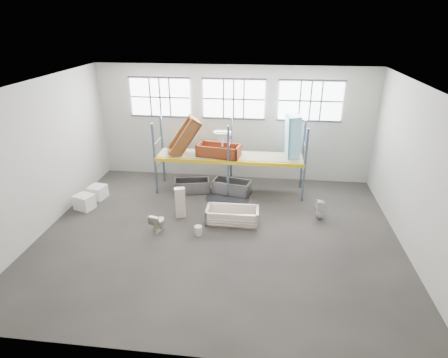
# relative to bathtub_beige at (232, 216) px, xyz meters

# --- Properties ---
(floor) EXTENTS (12.00, 10.00, 0.10)m
(floor) POSITION_rel_bathtub_beige_xyz_m (-0.38, -0.84, -0.33)
(floor) COLOR #49443E
(floor) RESTS_ON ground
(ceiling) EXTENTS (12.00, 10.00, 0.10)m
(ceiling) POSITION_rel_bathtub_beige_xyz_m (-0.38, -0.84, 4.77)
(ceiling) COLOR silver
(ceiling) RESTS_ON ground
(wall_back) EXTENTS (12.00, 0.10, 5.00)m
(wall_back) POSITION_rel_bathtub_beige_xyz_m (-0.38, 4.21, 2.22)
(wall_back) COLOR #B9B5AB
(wall_back) RESTS_ON ground
(wall_front) EXTENTS (12.00, 0.10, 5.00)m
(wall_front) POSITION_rel_bathtub_beige_xyz_m (-0.38, -5.89, 2.22)
(wall_front) COLOR #A9A69D
(wall_front) RESTS_ON ground
(wall_left) EXTENTS (0.10, 10.00, 5.00)m
(wall_left) POSITION_rel_bathtub_beige_xyz_m (-6.43, -0.84, 2.22)
(wall_left) COLOR #AAA79D
(wall_left) RESTS_ON ground
(wall_right) EXTENTS (0.10, 10.00, 5.00)m
(wall_right) POSITION_rel_bathtub_beige_xyz_m (5.67, -0.84, 2.22)
(wall_right) COLOR #B0ADA3
(wall_right) RESTS_ON ground
(window_left) EXTENTS (2.60, 0.04, 1.60)m
(window_left) POSITION_rel_bathtub_beige_xyz_m (-3.58, 4.10, 3.32)
(window_left) COLOR white
(window_left) RESTS_ON wall_back
(window_mid) EXTENTS (2.60, 0.04, 1.60)m
(window_mid) POSITION_rel_bathtub_beige_xyz_m (-0.38, 4.10, 3.32)
(window_mid) COLOR white
(window_mid) RESTS_ON wall_back
(window_right) EXTENTS (2.60, 0.04, 1.60)m
(window_right) POSITION_rel_bathtub_beige_xyz_m (2.82, 4.10, 3.32)
(window_right) COLOR white
(window_right) RESTS_ON wall_back
(rack_upright_la) EXTENTS (0.08, 0.08, 3.00)m
(rack_upright_la) POSITION_rel_bathtub_beige_xyz_m (-3.38, 2.06, 1.22)
(rack_upright_la) COLOR slate
(rack_upright_la) RESTS_ON floor
(rack_upright_lb) EXTENTS (0.08, 0.08, 3.00)m
(rack_upright_lb) POSITION_rel_bathtub_beige_xyz_m (-3.38, 3.26, 1.22)
(rack_upright_lb) COLOR slate
(rack_upright_lb) RESTS_ON floor
(rack_upright_ma) EXTENTS (0.08, 0.08, 3.00)m
(rack_upright_ma) POSITION_rel_bathtub_beige_xyz_m (-0.38, 2.06, 1.22)
(rack_upright_ma) COLOR slate
(rack_upright_ma) RESTS_ON floor
(rack_upright_mb) EXTENTS (0.08, 0.08, 3.00)m
(rack_upright_mb) POSITION_rel_bathtub_beige_xyz_m (-0.38, 3.26, 1.22)
(rack_upright_mb) COLOR slate
(rack_upright_mb) RESTS_ON floor
(rack_upright_ra) EXTENTS (0.08, 0.08, 3.00)m
(rack_upright_ra) POSITION_rel_bathtub_beige_xyz_m (2.62, 2.06, 1.22)
(rack_upright_ra) COLOR slate
(rack_upright_ra) RESTS_ON floor
(rack_upright_rb) EXTENTS (0.08, 0.08, 3.00)m
(rack_upright_rb) POSITION_rel_bathtub_beige_xyz_m (2.62, 3.26, 1.22)
(rack_upright_rb) COLOR slate
(rack_upright_rb) RESTS_ON floor
(rack_beam_front) EXTENTS (6.00, 0.10, 0.14)m
(rack_beam_front) POSITION_rel_bathtub_beige_xyz_m (-0.38, 2.06, 1.22)
(rack_beam_front) COLOR yellow
(rack_beam_front) RESTS_ON floor
(rack_beam_back) EXTENTS (6.00, 0.10, 0.14)m
(rack_beam_back) POSITION_rel_bathtub_beige_xyz_m (-0.38, 3.26, 1.22)
(rack_beam_back) COLOR yellow
(rack_beam_back) RESTS_ON floor
(shelf_deck) EXTENTS (5.90, 1.10, 0.03)m
(shelf_deck) POSITION_rel_bathtub_beige_xyz_m (-0.38, 2.66, 1.30)
(shelf_deck) COLOR gray
(shelf_deck) RESTS_ON floor
(wet_patch) EXTENTS (1.80, 1.80, 0.00)m
(wet_patch) POSITION_rel_bathtub_beige_xyz_m (-0.38, 1.86, -0.27)
(wet_patch) COLOR black
(wet_patch) RESTS_ON floor
(bathtub_beige) EXTENTS (1.88, 0.90, 0.55)m
(bathtub_beige) POSITION_rel_bathtub_beige_xyz_m (0.00, 0.00, 0.00)
(bathtub_beige) COLOR beige
(bathtub_beige) RESTS_ON floor
(cistern_spare) EXTENTS (0.41, 0.24, 0.36)m
(cistern_spare) POSITION_rel_bathtub_beige_xyz_m (0.63, -0.25, 0.00)
(cistern_spare) COLOR beige
(cistern_spare) RESTS_ON bathtub_beige
(sink_in_tub) EXTENTS (0.62, 0.62, 0.16)m
(sink_in_tub) POSITION_rel_bathtub_beige_xyz_m (0.17, -0.33, -0.12)
(sink_in_tub) COLOR beige
(sink_in_tub) RESTS_ON bathtub_beige
(toilet_beige) EXTENTS (0.53, 0.72, 0.66)m
(toilet_beige) POSITION_rel_bathtub_beige_xyz_m (-2.50, -0.83, 0.06)
(toilet_beige) COLOR beige
(toilet_beige) RESTS_ON floor
(cistern_tall) EXTENTS (0.43, 0.34, 1.15)m
(cistern_tall) POSITION_rel_bathtub_beige_xyz_m (-1.94, 0.21, 0.30)
(cistern_tall) COLOR beige
(cistern_tall) RESTS_ON floor
(toilet_white) EXTENTS (0.41, 0.40, 0.76)m
(toilet_white) POSITION_rel_bathtub_beige_xyz_m (3.17, 0.64, 0.10)
(toilet_white) COLOR silver
(toilet_white) RESTS_ON floor
(steel_tub_left) EXTENTS (1.57, 0.97, 0.54)m
(steel_tub_left) POSITION_rel_bathtub_beige_xyz_m (-1.93, 2.32, -0.01)
(steel_tub_left) COLOR #94959C
(steel_tub_left) RESTS_ON floor
(steel_tub_right) EXTENTS (1.65, 1.02, 0.56)m
(steel_tub_right) POSITION_rel_bathtub_beige_xyz_m (-0.25, 2.39, 0.01)
(steel_tub_right) COLOR #B7B7BE
(steel_tub_right) RESTS_ON floor
(rust_tub_flat) EXTENTS (1.84, 1.08, 0.49)m
(rust_tub_flat) POSITION_rel_bathtub_beige_xyz_m (-0.82, 2.54, 1.54)
(rust_tub_flat) COLOR brown
(rust_tub_flat) RESTS_ON shelf_deck
(rust_tub_tilted) EXTENTS (1.59, 1.22, 1.71)m
(rust_tub_tilted) POSITION_rel_bathtub_beige_xyz_m (-2.26, 2.68, 2.02)
(rust_tub_tilted) COLOR brown
(rust_tub_tilted) RESTS_ON shelf_deck
(sink_on_shelf) EXTENTS (0.72, 0.57, 0.62)m
(sink_on_shelf) POSITION_rel_bathtub_beige_xyz_m (-0.65, 2.35, 1.82)
(sink_on_shelf) COLOR silver
(sink_on_shelf) RESTS_ON rust_tub_flat
(blue_tub_upright) EXTENTS (0.67, 0.90, 1.77)m
(blue_tub_upright) POSITION_rel_bathtub_beige_xyz_m (2.12, 2.85, 2.12)
(blue_tub_upright) COLOR #91E0F7
(blue_tub_upright) RESTS_ON shelf_deck
(bucket) EXTENTS (0.36, 0.36, 0.32)m
(bucket) POSITION_rel_bathtub_beige_xyz_m (-1.07, -0.94, -0.12)
(bucket) COLOR beige
(bucket) RESTS_ON floor
(carton_near) EXTENTS (0.80, 0.74, 0.57)m
(carton_near) POSITION_rel_bathtub_beige_xyz_m (-5.75, 0.37, 0.01)
(carton_near) COLOR white
(carton_near) RESTS_ON floor
(carton_far) EXTENTS (0.72, 0.72, 0.52)m
(carton_far) POSITION_rel_bathtub_beige_xyz_m (-5.64, 1.30, -0.01)
(carton_far) COLOR silver
(carton_far) RESTS_ON floor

